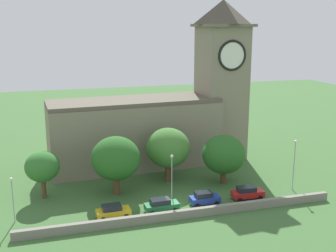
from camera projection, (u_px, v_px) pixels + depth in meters
ground_plane at (150, 171)px, 73.68m from camera, size 200.00×200.00×0.00m
church at (164, 114)px, 76.80m from camera, size 36.40×11.61×28.92m
quay_barrier at (185, 214)px, 55.92m from camera, size 42.91×0.70×1.15m
car_yellow at (113, 211)px, 56.02m from camera, size 4.48×2.24×1.76m
car_green at (161, 205)px, 57.78m from camera, size 4.65×2.22×1.83m
car_blue at (205, 198)px, 60.04m from camera, size 4.19×2.17×1.87m
car_red at (247, 193)px, 61.95m from camera, size 4.69×2.32×1.89m
streetlamp_west_end at (12, 192)px, 53.93m from camera, size 0.44×0.44×6.05m
streetlamp_west_mid at (172, 170)px, 60.24m from camera, size 0.44×0.44×6.97m
streetlamp_central at (294, 157)px, 64.44m from camera, size 0.44×0.44×7.85m
tree_by_tower at (168, 148)px, 68.00m from camera, size 6.98×6.98×8.73m
tree_churchyard at (224, 154)px, 67.34m from camera, size 6.78×6.78×7.80m
tree_riverside_west at (116, 158)px, 62.57m from camera, size 7.16×7.16×8.83m
tree_riverside_east at (42, 167)px, 61.46m from camera, size 4.94×4.94×7.02m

